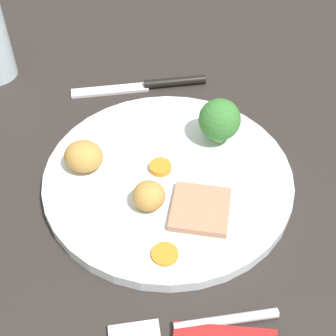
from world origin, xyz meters
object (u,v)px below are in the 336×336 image
at_px(broccoli_floret, 219,120).
at_px(knife, 151,85).
at_px(roast_potato_right, 84,156).
at_px(meat_slice_main, 200,209).
at_px(dinner_plate, 168,178).
at_px(carrot_coin_back, 165,254).
at_px(fork, 189,326).
at_px(roast_potato_left, 149,196).
at_px(carrot_coin_front, 160,167).

distance_m(broccoli_floret, knife, 0.15).
height_order(roast_potato_right, knife, roast_potato_right).
distance_m(meat_slice_main, knife, 0.24).
distance_m(dinner_plate, carrot_coin_back, 0.11).
relative_size(meat_slice_main, fork, 0.40).
distance_m(carrot_coin_back, knife, 0.28).
relative_size(meat_slice_main, broccoli_floret, 1.10).
height_order(carrot_coin_back, knife, carrot_coin_back).
distance_m(broccoli_floret, fork, 0.24).
relative_size(meat_slice_main, carrot_coin_back, 2.34).
height_order(broccoli_floret, knife, broccoli_floret).
height_order(roast_potato_left, carrot_coin_front, roast_potato_left).
relative_size(broccoli_floret, knife, 0.30).
bearing_deg(knife, carrot_coin_front, 86.16).
relative_size(meat_slice_main, carrot_coin_front, 2.48).
height_order(roast_potato_left, roast_potato_right, roast_potato_right).
relative_size(carrot_coin_front, knife, 0.13).
bearing_deg(dinner_plate, meat_slice_main, -159.70).
bearing_deg(meat_slice_main, carrot_coin_front, 22.84).
relative_size(roast_potato_left, carrot_coin_back, 1.30).
xyz_separation_m(roast_potato_left, knife, (0.22, -0.04, -0.02)).
height_order(dinner_plate, knife, dinner_plate).
xyz_separation_m(roast_potato_right, carrot_coin_back, (-0.13, -0.06, -0.01)).
relative_size(roast_potato_right, carrot_coin_back, 1.65).
bearing_deg(carrot_coin_back, roast_potato_left, 2.90).
distance_m(roast_potato_right, carrot_coin_front, 0.09).
relative_size(dinner_plate, broccoli_floret, 4.98).
bearing_deg(knife, dinner_plate, 88.72).
bearing_deg(roast_potato_right, broccoli_floret, -85.71).
xyz_separation_m(meat_slice_main, carrot_coin_back, (-0.04, 0.05, -0.00)).
bearing_deg(meat_slice_main, roast_potato_right, 51.10).
xyz_separation_m(roast_potato_left, fork, (-0.13, -0.01, -0.03)).
height_order(carrot_coin_front, broccoli_floret, broccoli_floret).
bearing_deg(roast_potato_left, knife, -11.26).
bearing_deg(fork, knife, -91.93).
height_order(meat_slice_main, roast_potato_right, roast_potato_right).
bearing_deg(broccoli_floret, roast_potato_left, 129.68).
bearing_deg(carrot_coin_front, knife, -7.21).
bearing_deg(fork, roast_potato_right, -67.57).
xyz_separation_m(meat_slice_main, roast_potato_left, (0.02, 0.05, 0.01)).
xyz_separation_m(meat_slice_main, broccoli_floret, (0.10, -0.05, 0.03)).
bearing_deg(broccoli_floret, dinner_plate, 121.37).
relative_size(meat_slice_main, roast_potato_right, 1.42).
bearing_deg(dinner_plate, carrot_coin_front, 36.89).
bearing_deg(broccoli_floret, carrot_coin_back, 146.92).
xyz_separation_m(dinner_plate, meat_slice_main, (-0.06, -0.02, 0.01)).
height_order(roast_potato_right, carrot_coin_back, roast_potato_right).
xyz_separation_m(carrot_coin_front, knife, (0.17, -0.02, -0.01)).
height_order(dinner_plate, fork, dinner_plate).
bearing_deg(knife, carrot_coin_back, 85.30).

